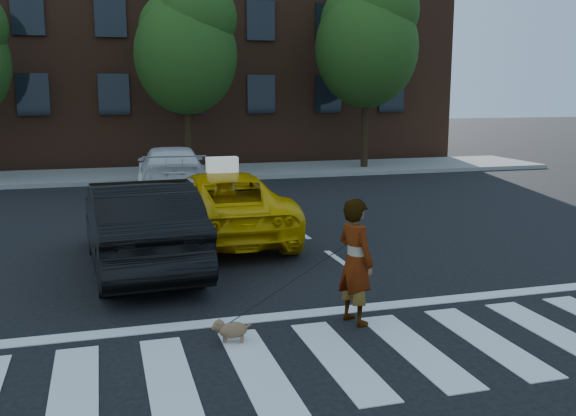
{
  "coord_description": "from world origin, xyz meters",
  "views": [
    {
      "loc": [
        -2.59,
        -6.7,
        3.13
      ],
      "look_at": [
        0.52,
        3.98,
        1.1
      ],
      "focal_mm": 40.0,
      "sensor_mm": 36.0,
      "label": 1
    }
  ],
  "objects_px": {
    "tree_mid": "(187,42)",
    "woman": "(355,261)",
    "dog": "(230,329)",
    "taxi": "(221,205)",
    "tree_right": "(368,35)",
    "black_sedan": "(140,225)",
    "white_suv": "(172,169)"
  },
  "relations": [
    {
      "from": "taxi",
      "to": "tree_right",
      "type": "bearing_deg",
      "value": -126.77
    },
    {
      "from": "black_sedan",
      "to": "dog",
      "type": "distance_m",
      "value": 3.99
    },
    {
      "from": "white_suv",
      "to": "woman",
      "type": "distance_m",
      "value": 12.32
    },
    {
      "from": "tree_mid",
      "to": "woman",
      "type": "bearing_deg",
      "value": -89.65
    },
    {
      "from": "tree_mid",
      "to": "white_suv",
      "type": "relative_size",
      "value": 1.42
    },
    {
      "from": "taxi",
      "to": "woman",
      "type": "relative_size",
      "value": 3.02
    },
    {
      "from": "black_sedan",
      "to": "dog",
      "type": "height_order",
      "value": "black_sedan"
    },
    {
      "from": "black_sedan",
      "to": "dog",
      "type": "relative_size",
      "value": 9.63
    },
    {
      "from": "tree_mid",
      "to": "dog",
      "type": "bearing_deg",
      "value": -95.95
    },
    {
      "from": "tree_mid",
      "to": "black_sedan",
      "type": "height_order",
      "value": "tree_mid"
    },
    {
      "from": "tree_right",
      "to": "taxi",
      "type": "bearing_deg",
      "value": -126.92
    },
    {
      "from": "woman",
      "to": "dog",
      "type": "relative_size",
      "value": 3.44
    },
    {
      "from": "white_suv",
      "to": "black_sedan",
      "type": "bearing_deg",
      "value": 84.23
    },
    {
      "from": "tree_mid",
      "to": "tree_right",
      "type": "height_order",
      "value": "tree_right"
    },
    {
      "from": "woman",
      "to": "black_sedan",
      "type": "bearing_deg",
      "value": 17.94
    },
    {
      "from": "tree_mid",
      "to": "white_suv",
      "type": "distance_m",
      "value": 5.59
    },
    {
      "from": "taxi",
      "to": "black_sedan",
      "type": "distance_m",
      "value": 2.72
    },
    {
      "from": "tree_right",
      "to": "dog",
      "type": "relative_size",
      "value": 15.34
    },
    {
      "from": "tree_right",
      "to": "taxi",
      "type": "distance_m",
      "value": 13.61
    },
    {
      "from": "tree_mid",
      "to": "tree_right",
      "type": "xyz_separation_m",
      "value": [
        7.0,
        -0.0,
        0.41
      ]
    },
    {
      "from": "tree_right",
      "to": "woman",
      "type": "xyz_separation_m",
      "value": [
        -6.9,
        -15.9,
        -4.4
      ]
    },
    {
      "from": "taxi",
      "to": "woman",
      "type": "height_order",
      "value": "woman"
    },
    {
      "from": "dog",
      "to": "white_suv",
      "type": "bearing_deg",
      "value": 105.54
    },
    {
      "from": "woman",
      "to": "dog",
      "type": "bearing_deg",
      "value": 79.14
    },
    {
      "from": "white_suv",
      "to": "tree_mid",
      "type": "bearing_deg",
      "value": -102.27
    },
    {
      "from": "tree_mid",
      "to": "woman",
      "type": "distance_m",
      "value": 16.39
    },
    {
      "from": "taxi",
      "to": "white_suv",
      "type": "bearing_deg",
      "value": -86.86
    },
    {
      "from": "tree_mid",
      "to": "black_sedan",
      "type": "distance_m",
      "value": 13.17
    },
    {
      "from": "white_suv",
      "to": "taxi",
      "type": "bearing_deg",
      "value": 96.94
    },
    {
      "from": "tree_right",
      "to": "dog",
      "type": "distance_m",
      "value": 19.0
    },
    {
      "from": "tree_right",
      "to": "black_sedan",
      "type": "xyz_separation_m",
      "value": [
        -9.53,
        -12.27,
        -4.47
      ]
    },
    {
      "from": "taxi",
      "to": "white_suv",
      "type": "xyz_separation_m",
      "value": [
        -0.35,
        6.63,
        0.0
      ]
    }
  ]
}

